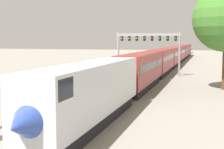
{
  "coord_description": "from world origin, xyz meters",
  "views": [
    {
      "loc": [
        10.33,
        -19.76,
        6.49
      ],
      "look_at": [
        1.0,
        12.0,
        3.0
      ],
      "focal_mm": 52.0,
      "sensor_mm": 36.0,
      "label": 1
    }
  ],
  "objects": [
    {
      "name": "track_main",
      "position": [
        2.0,
        60.0,
        0.07
      ],
      "size": [
        2.6,
        200.0,
        0.16
      ],
      "color": "slate",
      "rests_on": "ground"
    },
    {
      "name": "track_near",
      "position": [
        -3.5,
        40.0,
        0.07
      ],
      "size": [
        2.6,
        160.0,
        0.16
      ],
      "color": "slate",
      "rests_on": "ground"
    },
    {
      "name": "passenger_train",
      "position": [
        2.0,
        61.12,
        2.61
      ],
      "size": [
        3.04,
        134.95,
        4.8
      ],
      "color": "silver",
      "rests_on": "ground"
    },
    {
      "name": "signal_gantry",
      "position": [
        -0.25,
        40.03,
        6.05
      ],
      "size": [
        12.1,
        0.49,
        8.14
      ],
      "color": "#999BA0",
      "rests_on": "ground"
    },
    {
      "name": "ground_plane",
      "position": [
        0.0,
        0.0,
        0.0
      ],
      "size": [
        400.0,
        400.0,
        0.0
      ],
      "primitive_type": "plane",
      "color": "gray"
    }
  ]
}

